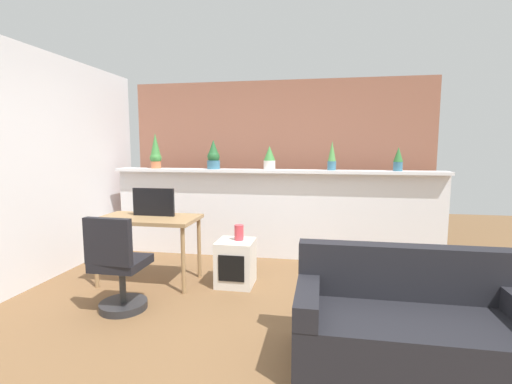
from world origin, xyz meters
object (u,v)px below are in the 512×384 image
(potted_plant_1, at_px, (213,156))
(vase_on_shelf, at_px, (239,233))
(potted_plant_3, at_px, (332,156))
(desk, at_px, (148,224))
(office_chair, at_px, (118,271))
(potted_plant_2, at_px, (269,158))
(side_cube_shelf, at_px, (236,263))
(potted_plant_4, at_px, (398,159))
(tv_monitor, at_px, (154,202))
(potted_plant_0, at_px, (156,152))
(couch, at_px, (410,328))

(potted_plant_1, bearing_deg, vase_on_shelf, -60.07)
(potted_plant_1, bearing_deg, potted_plant_3, 0.82)
(desk, bearing_deg, office_chair, -84.67)
(potted_plant_2, xyz_separation_m, side_cube_shelf, (-0.22, -1.10, -1.13))
(potted_plant_4, distance_m, tv_monitor, 3.04)
(desk, bearing_deg, potted_plant_1, 70.31)
(desk, xyz_separation_m, vase_on_shelf, (1.01, 0.13, -0.08))
(vase_on_shelf, bearing_deg, potted_plant_4, 29.37)
(potted_plant_2, relative_size, vase_on_shelf, 1.87)
(potted_plant_0, relative_size, potted_plant_4, 1.63)
(side_cube_shelf, bearing_deg, office_chair, -136.77)
(potted_plant_3, xyz_separation_m, office_chair, (-1.95, -1.94, -1.02))
(potted_plant_4, bearing_deg, office_chair, -145.30)
(desk, bearing_deg, potted_plant_2, 44.92)
(office_chair, height_order, vase_on_shelf, office_chair)
(potted_plant_3, xyz_separation_m, vase_on_shelf, (-1.01, -1.05, -0.82))
(potted_plant_0, relative_size, desk, 0.45)
(side_cube_shelf, distance_m, couch, 2.01)
(potted_plant_2, relative_size, tv_monitor, 0.66)
(side_cube_shelf, bearing_deg, desk, -174.69)
(office_chair, height_order, side_cube_shelf, office_chair)
(desk, bearing_deg, tv_monitor, 68.29)
(potted_plant_0, relative_size, vase_on_shelf, 2.91)
(potted_plant_3, xyz_separation_m, side_cube_shelf, (-1.04, -1.09, -1.15))
(potted_plant_4, bearing_deg, tv_monitor, -159.00)
(office_chair, distance_m, vase_on_shelf, 1.30)
(potted_plant_3, distance_m, couch, 2.68)
(potted_plant_2, bearing_deg, side_cube_shelf, -101.15)
(side_cube_shelf, bearing_deg, potted_plant_2, 78.85)
(potted_plant_4, relative_size, vase_on_shelf, 1.78)
(potted_plant_0, relative_size, potted_plant_1, 1.24)
(potted_plant_1, height_order, tv_monitor, potted_plant_1)
(vase_on_shelf, bearing_deg, potted_plant_2, 80.20)
(side_cube_shelf, bearing_deg, potted_plant_3, 46.27)
(potted_plant_0, distance_m, office_chair, 2.26)
(tv_monitor, bearing_deg, vase_on_shelf, 2.75)
(tv_monitor, bearing_deg, potted_plant_3, 29.00)
(potted_plant_0, distance_m, potted_plant_1, 0.86)
(tv_monitor, height_order, vase_on_shelf, tv_monitor)
(potted_plant_0, distance_m, tv_monitor, 1.30)
(tv_monitor, xyz_separation_m, side_cube_shelf, (0.94, 0.01, -0.66))
(potted_plant_2, height_order, vase_on_shelf, potted_plant_2)
(desk, xyz_separation_m, couch, (2.52, -1.20, -0.38))
(potted_plant_0, bearing_deg, vase_on_shelf, -35.65)
(tv_monitor, bearing_deg, potted_plant_1, 70.46)
(tv_monitor, bearing_deg, couch, -27.19)
(potted_plant_2, bearing_deg, potted_plant_4, -1.06)
(couch, bearing_deg, vase_on_shelf, 138.76)
(potted_plant_3, bearing_deg, potted_plant_1, -179.18)
(potted_plant_3, relative_size, potted_plant_4, 1.26)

